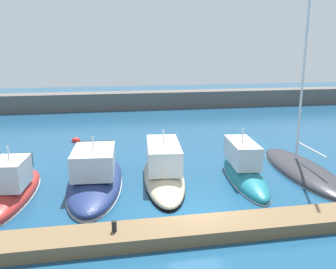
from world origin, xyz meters
TOP-DOWN VIEW (x-y plane):
  - ground_plane at (0.00, 0.00)m, footprint 120.00×120.00m
  - dock_pier at (0.00, -1.83)m, footprint 24.62×1.75m
  - breakwater_seawall at (0.00, 31.19)m, footprint 108.00×2.96m
  - motorboat_red_nearest at (-8.72, 3.60)m, footprint 2.54×7.24m
  - motorboat_navy_second at (-4.61, 4.86)m, footprint 3.71×9.91m
  - motorboat_sand_third at (-0.62, 5.15)m, footprint 3.36×9.61m
  - motorboat_teal_fourth at (4.07, 4.26)m, footprint 2.72×7.79m
  - sailboat_charcoal_fifth at (8.07, 4.49)m, footprint 3.39×9.81m
  - mooring_buoy_red at (-6.31, 14.96)m, footprint 0.74×0.74m
  - dock_bollard at (-3.80, -1.83)m, footprint 0.20×0.20m

SIDE VIEW (x-z plane):
  - ground_plane at x=0.00m, z-range 0.00..0.00m
  - mooring_buoy_red at x=-6.31m, z-range -0.37..0.37m
  - sailboat_charcoal_fifth at x=8.07m, z-range -7.80..8.22m
  - dock_pier at x=0.00m, z-range 0.00..0.53m
  - motorboat_navy_second at x=-4.61m, z-range -1.07..2.16m
  - motorboat_red_nearest at x=-8.72m, z-range -1.04..2.13m
  - motorboat_teal_fourth at x=4.07m, z-range -1.06..2.24m
  - motorboat_sand_third at x=-0.62m, z-range -1.04..2.26m
  - dock_bollard at x=-3.80m, z-range 0.53..0.97m
  - breakwater_seawall at x=0.00m, z-range 0.00..2.12m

